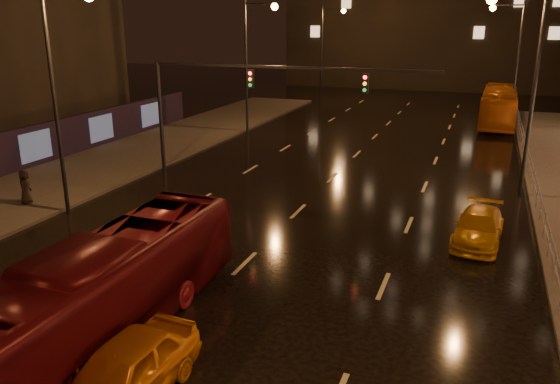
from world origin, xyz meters
name	(u,v)px	position (x,y,z in m)	size (l,w,h in m)	color
ground	(323,187)	(0.00, 20.00, 0.00)	(140.00, 140.00, 0.00)	black
sidewalk_left	(48,186)	(-13.50, 15.00, 0.07)	(7.00, 70.00, 0.15)	#38332D
traffic_signal	(233,92)	(-5.06, 20.00, 4.74)	(15.31, 0.32, 6.20)	black
railing_right	(541,205)	(10.20, 18.00, 0.90)	(0.05, 56.00, 1.00)	#99999E
bus_red	(110,288)	(-1.50, 4.48, 1.43)	(2.41, 10.30, 2.87)	#590C13
bus_curb	(499,106)	(8.60, 42.43, 1.55)	(2.60, 11.12, 3.10)	#A95310
taxi_near	(123,374)	(0.50, 2.21, 0.75)	(1.77, 4.39, 1.50)	orange
taxi_far	(479,227)	(7.78, 15.05, 0.61)	(1.72, 4.22, 1.22)	#BC7B11
pedestrian_c	(25,187)	(-12.17, 12.21, 0.96)	(0.79, 0.51, 1.61)	black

